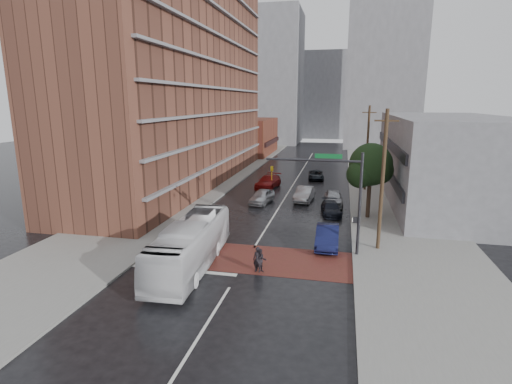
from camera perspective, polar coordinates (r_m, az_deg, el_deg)
The scene contains 24 objects.
ground at distance 27.16m, azimuth -1.46°, elevation -9.84°, with size 160.00×160.00×0.00m, color black.
crosswalk at distance 27.61m, azimuth -1.21°, elevation -9.43°, with size 14.00×5.00×0.02m, color maroon.
sidewalk_west at distance 53.37m, azimuth -7.10°, elevation 1.53°, with size 9.00×90.00×0.15m, color gray.
sidewalk_east at distance 50.71m, azimuth 18.24°, elevation 0.38°, with size 9.00×90.00×0.15m, color gray.
apartment_block at distance 52.42m, azimuth -10.61°, elevation 16.51°, with size 10.00×44.00×28.00m, color brown.
storefront_west at distance 80.67m, azimuth -0.65°, elevation 7.91°, with size 8.00×16.00×7.00m, color brown.
building_east at distance 45.95m, azimuth 25.46°, elevation 4.14°, with size 11.00×26.00×9.00m, color gray.
distant_tower_west at distance 104.41m, azimuth 1.28°, elevation 15.91°, with size 18.00×16.00×32.00m, color gray.
distant_tower_east at distance 96.95m, azimuth 17.76°, elevation 16.74°, with size 16.00×14.00×36.00m, color gray.
distant_tower_center at distance 119.49m, azimuth 9.68°, elevation 13.43°, with size 12.00×10.00×24.00m, color gray.
street_tree at distance 36.90m, azimuth 16.08°, elevation 3.40°, with size 4.20×4.10×6.90m.
signal_mast at distance 27.44m, azimuth 11.70°, elevation 0.50°, with size 6.50×0.30×7.20m.
utility_pole_near at distance 28.96m, azimuth 17.63°, elevation 1.63°, with size 1.60×0.26×10.00m.
utility_pole_far at distance 48.70m, azimuth 15.60°, elevation 6.10°, with size 1.60×0.26×10.00m.
transit_bus at distance 26.07m, azimuth -9.29°, elevation -7.42°, with size 2.55×10.91×3.04m, color silver.
pedestrian_a at distance 25.27m, azimuth 0.24°, elevation -9.63°, with size 0.59×0.39×1.63m, color black.
pedestrian_b at distance 25.25m, azimuth 0.65°, elevation -9.78°, with size 0.74×0.58×1.52m, color black.
car_travel_a at distance 41.74m, azimuth 0.85°, elevation -0.63°, with size 1.74×4.32×1.47m, color #B3B5BB.
car_travel_b at distance 43.03m, azimuth 6.96°, elevation -0.27°, with size 1.63×4.68×1.54m, color #929498.
car_travel_c at distance 49.21m, azimuth 1.76°, elevation 1.48°, with size 2.15×5.28×1.53m, color maroon.
suv_travel at distance 55.13m, azimuth 8.57°, elevation 2.41°, with size 2.02×4.38×1.22m, color black.
car_parked_near at distance 29.96m, azimuth 10.15°, elevation -6.26°, with size 1.63×4.67×1.54m, color #121641.
car_parked_mid at distance 38.23m, azimuth 10.68°, elevation -2.33°, with size 1.70×4.17×1.21m, color black.
car_parked_far at distance 41.80m, azimuth 11.01°, elevation -0.80°, with size 1.82×4.53×1.54m, color #9D9FA4.
Camera 1 is at (6.00, -24.33, 10.49)m, focal length 28.00 mm.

